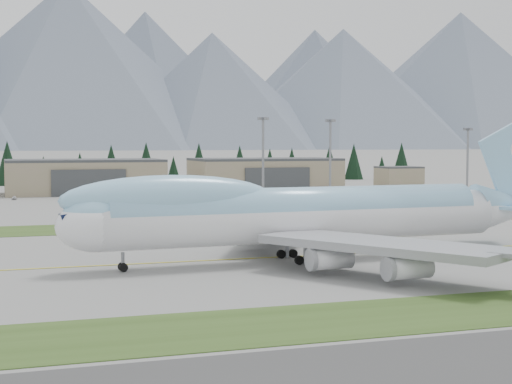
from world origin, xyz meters
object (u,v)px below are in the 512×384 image
object	(u,v)px
hangar_center	(84,176)
hangar_right	(265,174)
service_vehicle_a	(14,200)
boeing_747_freighter	(301,213)
service_vehicle_b	(264,198)
service_vehicle_c	(329,192)

from	to	relation	value
hangar_center	hangar_right	distance (m)	60.00
hangar_center	service_vehicle_a	xyz separation A→B (m)	(-21.68, -21.81, -5.39)
boeing_747_freighter	hangar_center	world-z (taller)	boeing_747_freighter
boeing_747_freighter	hangar_right	world-z (taller)	boeing_747_freighter
hangar_center	service_vehicle_b	world-z (taller)	hangar_center
hangar_right	service_vehicle_a	bearing A→B (deg)	-165.05
boeing_747_freighter	hangar_center	xyz separation A→B (m)	(-12.72, 153.96, -0.99)
hangar_center	service_vehicle_b	size ratio (longest dim) A/B	14.86
hangar_right	service_vehicle_b	bearing A→B (deg)	-109.15
hangar_right	hangar_center	bearing A→B (deg)	180.00
hangar_right	service_vehicle_b	size ratio (longest dim) A/B	14.86
hangar_right	service_vehicle_c	xyz separation A→B (m)	(16.55, -16.23, -5.39)
service_vehicle_b	service_vehicle_a	bearing A→B (deg)	94.15
hangar_center	hangar_right	xyz separation A→B (m)	(60.00, 0.00, 0.00)
service_vehicle_b	boeing_747_freighter	bearing A→B (deg)	-178.97
boeing_747_freighter	service_vehicle_c	world-z (taller)	boeing_747_freighter
hangar_center	service_vehicle_b	bearing A→B (deg)	-39.03
service_vehicle_a	service_vehicle_c	size ratio (longest dim) A/B	0.76
service_vehicle_b	service_vehicle_c	distance (m)	36.82
boeing_747_freighter	hangar_right	distance (m)	161.06
hangar_center	service_vehicle_a	distance (m)	31.22
boeing_747_freighter	service_vehicle_b	bearing A→B (deg)	70.54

